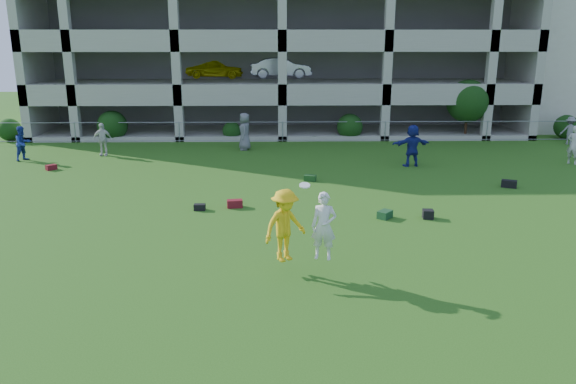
{
  "coord_description": "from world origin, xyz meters",
  "views": [
    {
      "loc": [
        -0.39,
        -13.38,
        5.97
      ],
      "look_at": [
        -0.03,
        3.0,
        1.4
      ],
      "focal_mm": 35.0,
      "sensor_mm": 36.0,
      "label": 1
    }
  ],
  "objects_px": {
    "bystander_d": "(412,145)",
    "parking_garage": "(281,35)",
    "bystander_e": "(574,145)",
    "bystander_c": "(245,131)",
    "bystander_f": "(570,131)",
    "bystander_b": "(102,139)",
    "bystander_a": "(23,143)",
    "crate_d": "(428,214)",
    "frisbee_contest": "(293,225)"
  },
  "relations": [
    {
      "from": "parking_garage",
      "to": "bystander_d",
      "type": "bearing_deg",
      "value": -68.32
    },
    {
      "from": "bystander_d",
      "to": "crate_d",
      "type": "xyz_separation_m",
      "value": [
        -1.28,
        -7.92,
        -0.84
      ]
    },
    {
      "from": "parking_garage",
      "to": "bystander_b",
      "type": "bearing_deg",
      "value": -126.73
    },
    {
      "from": "bystander_b",
      "to": "bystander_d",
      "type": "height_order",
      "value": "bystander_d"
    },
    {
      "from": "bystander_d",
      "to": "parking_garage",
      "type": "relative_size",
      "value": 0.07
    },
    {
      "from": "bystander_c",
      "to": "frisbee_contest",
      "type": "bearing_deg",
      "value": 1.96
    },
    {
      "from": "bystander_d",
      "to": "bystander_f",
      "type": "height_order",
      "value": "bystander_d"
    },
    {
      "from": "frisbee_contest",
      "to": "bystander_f",
      "type": "bearing_deg",
      "value": 47.44
    },
    {
      "from": "bystander_d",
      "to": "parking_garage",
      "type": "xyz_separation_m",
      "value": [
        -6.04,
        15.19,
        5.03
      ]
    },
    {
      "from": "bystander_e",
      "to": "frisbee_contest",
      "type": "distance_m",
      "value": 18.78
    },
    {
      "from": "frisbee_contest",
      "to": "bystander_b",
      "type": "bearing_deg",
      "value": 121.66
    },
    {
      "from": "bystander_c",
      "to": "bystander_d",
      "type": "relative_size",
      "value": 1.01
    },
    {
      "from": "bystander_c",
      "to": "bystander_f",
      "type": "xyz_separation_m",
      "value": [
        18.36,
        1.15,
        -0.21
      ]
    },
    {
      "from": "bystander_a",
      "to": "crate_d",
      "type": "bearing_deg",
      "value": -86.71
    },
    {
      "from": "bystander_d",
      "to": "bystander_f",
      "type": "xyz_separation_m",
      "value": [
        10.26,
        5.29,
        -0.2
      ]
    },
    {
      "from": "crate_d",
      "to": "bystander_f",
      "type": "bearing_deg",
      "value": 48.86
    },
    {
      "from": "bystander_b",
      "to": "bystander_c",
      "type": "bearing_deg",
      "value": 11.01
    },
    {
      "from": "bystander_d",
      "to": "bystander_f",
      "type": "distance_m",
      "value": 11.55
    },
    {
      "from": "bystander_e",
      "to": "bystander_d",
      "type": "bearing_deg",
      "value": 54.58
    },
    {
      "from": "bystander_c",
      "to": "bystander_e",
      "type": "relative_size",
      "value": 1.07
    },
    {
      "from": "crate_d",
      "to": "parking_garage",
      "type": "relative_size",
      "value": 0.01
    },
    {
      "from": "crate_d",
      "to": "bystander_b",
      "type": "bearing_deg",
      "value": 142.81
    },
    {
      "from": "bystander_c",
      "to": "frisbee_contest",
      "type": "distance_m",
      "value": 16.69
    },
    {
      "from": "bystander_a",
      "to": "bystander_c",
      "type": "distance_m",
      "value": 11.09
    },
    {
      "from": "bystander_a",
      "to": "bystander_f",
      "type": "bearing_deg",
      "value": -51.1
    },
    {
      "from": "bystander_c",
      "to": "crate_d",
      "type": "relative_size",
      "value": 5.7
    },
    {
      "from": "bystander_c",
      "to": "bystander_f",
      "type": "distance_m",
      "value": 18.4
    },
    {
      "from": "bystander_f",
      "to": "parking_garage",
      "type": "distance_m",
      "value": 19.77
    },
    {
      "from": "bystander_e",
      "to": "parking_garage",
      "type": "relative_size",
      "value": 0.06
    },
    {
      "from": "bystander_f",
      "to": "frisbee_contest",
      "type": "xyz_separation_m",
      "value": [
        -16.25,
        -17.7,
        0.53
      ]
    },
    {
      "from": "frisbee_contest",
      "to": "bystander_e",
      "type": "bearing_deg",
      "value": 42.43
    },
    {
      "from": "crate_d",
      "to": "frisbee_contest",
      "type": "bearing_deg",
      "value": -136.37
    },
    {
      "from": "bystander_e",
      "to": "parking_garage",
      "type": "xyz_separation_m",
      "value": [
        -13.91,
        14.93,
        5.08
      ]
    },
    {
      "from": "bystander_f",
      "to": "bystander_b",
      "type": "bearing_deg",
      "value": 19.92
    },
    {
      "from": "bystander_a",
      "to": "crate_d",
      "type": "xyz_separation_m",
      "value": [
        17.63,
        -9.59,
        -0.7
      ]
    },
    {
      "from": "bystander_d",
      "to": "parking_garage",
      "type": "height_order",
      "value": "parking_garage"
    },
    {
      "from": "frisbee_contest",
      "to": "bystander_d",
      "type": "bearing_deg",
      "value": 64.23
    },
    {
      "from": "bystander_d",
      "to": "bystander_e",
      "type": "height_order",
      "value": "bystander_d"
    },
    {
      "from": "bystander_c",
      "to": "crate_d",
      "type": "distance_m",
      "value": 13.88
    },
    {
      "from": "bystander_a",
      "to": "bystander_e",
      "type": "distance_m",
      "value": 26.82
    },
    {
      "from": "bystander_a",
      "to": "bystander_b",
      "type": "relative_size",
      "value": 1.01
    },
    {
      "from": "bystander_b",
      "to": "bystander_d",
      "type": "relative_size",
      "value": 0.85
    },
    {
      "from": "bystander_c",
      "to": "bystander_f",
      "type": "bearing_deg",
      "value": 88.26
    },
    {
      "from": "crate_d",
      "to": "parking_garage",
      "type": "distance_m",
      "value": 24.31
    },
    {
      "from": "bystander_e",
      "to": "bystander_c",
      "type": "bearing_deg",
      "value": 39.02
    },
    {
      "from": "bystander_b",
      "to": "bystander_c",
      "type": "relative_size",
      "value": 0.85
    },
    {
      "from": "bystander_c",
      "to": "bystander_f",
      "type": "relative_size",
      "value": 1.26
    },
    {
      "from": "bystander_f",
      "to": "frisbee_contest",
      "type": "bearing_deg",
      "value": 61.68
    },
    {
      "from": "bystander_a",
      "to": "bystander_c",
      "type": "bearing_deg",
      "value": -45.3
    },
    {
      "from": "bystander_b",
      "to": "bystander_d",
      "type": "xyz_separation_m",
      "value": [
        15.33,
        -2.74,
        0.14
      ]
    }
  ]
}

